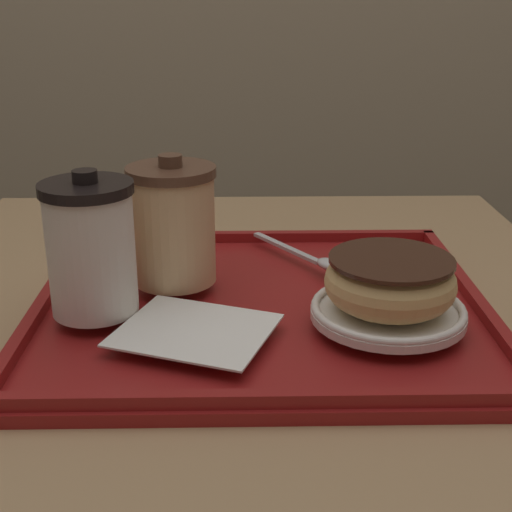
{
  "coord_description": "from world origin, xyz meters",
  "views": [
    {
      "loc": [
        0.0,
        -0.66,
        1.06
      ],
      "look_at": [
        0.02,
        0.0,
        0.81
      ],
      "focal_mm": 50.0,
      "sensor_mm": 36.0,
      "label": 1
    }
  ],
  "objects_px": {
    "coffee_cup_rear": "(169,224)",
    "spoon": "(311,259)",
    "coffee_cup_front": "(86,247)",
    "donut_chocolate_glazed": "(385,281)"
  },
  "relations": [
    {
      "from": "coffee_cup_front",
      "to": "coffee_cup_rear",
      "type": "relative_size",
      "value": 1.02
    },
    {
      "from": "coffee_cup_front",
      "to": "donut_chocolate_glazed",
      "type": "bearing_deg",
      "value": -4.67
    },
    {
      "from": "donut_chocolate_glazed",
      "to": "coffee_cup_rear",
      "type": "bearing_deg",
      "value": 154.94
    },
    {
      "from": "coffee_cup_rear",
      "to": "spoon",
      "type": "distance_m",
      "value": 0.17
    },
    {
      "from": "coffee_cup_front",
      "to": "coffee_cup_rear",
      "type": "distance_m",
      "value": 0.1
    },
    {
      "from": "coffee_cup_front",
      "to": "donut_chocolate_glazed",
      "type": "relative_size",
      "value": 1.13
    },
    {
      "from": "coffee_cup_rear",
      "to": "donut_chocolate_glazed",
      "type": "xyz_separation_m",
      "value": [
        0.21,
        -0.1,
        -0.03
      ]
    },
    {
      "from": "coffee_cup_front",
      "to": "coffee_cup_rear",
      "type": "height_order",
      "value": "coffee_cup_front"
    },
    {
      "from": "coffee_cup_rear",
      "to": "donut_chocolate_glazed",
      "type": "distance_m",
      "value": 0.23
    },
    {
      "from": "coffee_cup_front",
      "to": "donut_chocolate_glazed",
      "type": "distance_m",
      "value": 0.28
    }
  ]
}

